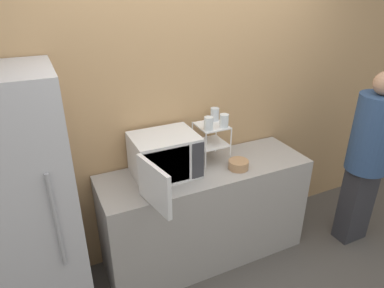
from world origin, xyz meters
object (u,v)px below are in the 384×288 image
at_px(microwave, 164,157).
at_px(dish_rack, 211,135).
at_px(person, 368,153).
at_px(refrigerator, 18,213).
at_px(bowl, 238,165).
at_px(glass_back_right, 215,114).
at_px(glass_front_left, 209,124).
at_px(glass_front_right, 224,121).

height_order(microwave, dish_rack, microwave).
height_order(dish_rack, person, person).
bearing_deg(dish_rack, refrigerator, -174.41).
bearing_deg(bowl, glass_back_right, 101.63).
bearing_deg(bowl, person, -13.78).
relative_size(glass_back_right, refrigerator, 0.06).
bearing_deg(bowl, glass_front_left, 145.18).
relative_size(microwave, dish_rack, 2.37).
bearing_deg(glass_front_left, person, -17.38).
xyz_separation_m(glass_front_left, person, (1.34, -0.42, -0.35)).
distance_m(dish_rack, glass_back_right, 0.18).
height_order(microwave, glass_back_right, glass_back_right).
bearing_deg(glass_front_left, microwave, 177.92).
bearing_deg(glass_back_right, bowl, -78.37).
bearing_deg(person, glass_front_right, 160.77).
bearing_deg(dish_rack, person, -21.47).
bearing_deg(dish_rack, bowl, -59.24).
xyz_separation_m(glass_back_right, refrigerator, (-1.53, -0.22, -0.35)).
xyz_separation_m(glass_front_left, glass_back_right, (0.14, 0.16, 0.00)).
distance_m(glass_front_left, person, 1.45).
bearing_deg(glass_front_right, glass_back_right, 88.47).
height_order(dish_rack, refrigerator, refrigerator).
height_order(dish_rack, glass_back_right, glass_back_right).
bearing_deg(microwave, dish_rack, 8.67).
relative_size(glass_front_left, glass_back_right, 1.00).
distance_m(glass_front_right, bowl, 0.37).
xyz_separation_m(glass_front_left, refrigerator, (-1.39, -0.06, -0.35)).
bearing_deg(glass_front_left, dish_rack, 48.38).
bearing_deg(glass_back_right, refrigerator, -171.78).
height_order(glass_back_right, refrigerator, refrigerator).
bearing_deg(dish_rack, glass_front_right, -50.50).
relative_size(dish_rack, person, 0.20).
distance_m(dish_rack, person, 1.38).
relative_size(glass_front_right, bowl, 0.65).
relative_size(glass_front_left, glass_front_right, 1.00).
relative_size(dish_rack, refrigerator, 0.18).
distance_m(glass_back_right, glass_front_right, 0.16).
relative_size(microwave, glass_back_right, 7.15).
relative_size(microwave, glass_front_right, 7.15).
height_order(glass_back_right, bowl, glass_back_right).
height_order(glass_front_left, glass_back_right, same).
bearing_deg(glass_back_right, person, -25.70).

